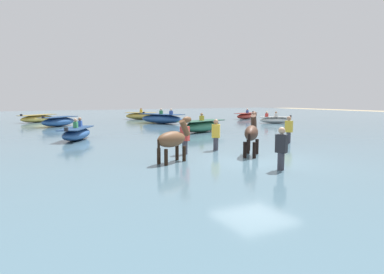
# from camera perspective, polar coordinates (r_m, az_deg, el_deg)

# --- Properties ---
(ground_plane) EXTENTS (120.00, 120.00, 0.00)m
(ground_plane) POSITION_cam_1_polar(r_m,az_deg,el_deg) (11.83, 10.76, -5.46)
(ground_plane) COLOR gray
(water_surface) EXTENTS (90.00, 90.00, 0.36)m
(water_surface) POSITION_cam_1_polar(r_m,az_deg,el_deg) (20.48, -6.95, 0.19)
(water_surface) COLOR #476675
(water_surface) RESTS_ON ground
(horse_lead_bay) EXTENTS (1.66, 0.99, 1.85)m
(horse_lead_bay) POSITION_cam_1_polar(r_m,az_deg,el_deg) (10.86, -3.28, -0.58)
(horse_lead_bay) COLOR brown
(horse_lead_bay) RESTS_ON ground
(horse_trailing_dark_bay) EXTENTS (1.49, 1.51, 1.96)m
(horse_trailing_dark_bay) POSITION_cam_1_polar(r_m,az_deg,el_deg) (12.34, 10.23, 0.51)
(horse_trailing_dark_bay) COLOR #382319
(horse_trailing_dark_bay) RESTS_ON ground
(boat_distant_west) EXTENTS (3.25, 2.78, 1.17)m
(boat_distant_west) POSITION_cam_1_polar(r_m,az_deg,el_deg) (34.31, -8.81, 3.61)
(boat_distant_west) COLOR gold
(boat_distant_west) RESTS_ON water_surface
(boat_near_starboard) EXTENTS (3.24, 4.31, 1.28)m
(boat_near_starboard) POSITION_cam_1_polar(r_m,az_deg,el_deg) (28.33, -5.28, 3.16)
(boat_near_starboard) COLOR #28518E
(boat_near_starboard) RESTS_ON water_surface
(boat_mid_channel) EXTENTS (3.54, 2.40, 1.09)m
(boat_mid_channel) POSITION_cam_1_polar(r_m,az_deg,el_deg) (35.19, 9.30, 3.61)
(boat_mid_channel) COLOR #BC382D
(boat_mid_channel) RESTS_ON water_surface
(boat_distant_east) EXTENTS (2.80, 2.07, 1.03)m
(boat_distant_east) POSITION_cam_1_polar(r_m,az_deg,el_deg) (29.41, 14.17, 2.88)
(boat_distant_east) COLOR silver
(boat_distant_east) RESTS_ON water_surface
(boat_mid_outer) EXTENTS (3.74, 2.40, 1.21)m
(boat_mid_outer) POSITION_cam_1_polar(r_m,az_deg,el_deg) (20.95, 1.67, 1.88)
(boat_mid_outer) COLOR #337556
(boat_mid_outer) RESTS_ON water_surface
(boat_near_port) EXTENTS (3.23, 3.20, 0.86)m
(boat_near_port) POSITION_cam_1_polar(r_m,az_deg,el_deg) (27.28, -22.01, 2.48)
(boat_near_port) COLOR #28518E
(boat_near_port) RESTS_ON water_surface
(boat_far_inshore) EXTENTS (2.30, 3.22, 1.10)m
(boat_far_inshore) POSITION_cam_1_polar(r_m,az_deg,el_deg) (17.90, -19.25, 0.56)
(boat_far_inshore) COLOR #28518E
(boat_far_inshore) RESTS_ON water_surface
(boat_far_offshore) EXTENTS (3.52, 3.39, 0.80)m
(boat_far_offshore) POSITION_cam_1_polar(r_m,az_deg,el_deg) (32.89, -25.04, 2.91)
(boat_far_offshore) COLOR gold
(boat_far_offshore) RESTS_ON water_surface
(person_onlooker_right) EXTENTS (0.35, 0.38, 1.63)m
(person_onlooker_right) POSITION_cam_1_polar(r_m,az_deg,el_deg) (12.46, -1.24, -0.69)
(person_onlooker_right) COLOR #383842
(person_onlooker_right) RESTS_ON ground
(person_onlooker_left) EXTENTS (0.28, 0.36, 1.63)m
(person_onlooker_left) POSITION_cam_1_polar(r_m,az_deg,el_deg) (16.31, 16.30, 0.76)
(person_onlooker_left) COLOR #383842
(person_onlooker_left) RESTS_ON ground
(person_wading_mid) EXTENTS (0.37, 0.36, 1.63)m
(person_wading_mid) POSITION_cam_1_polar(r_m,az_deg,el_deg) (13.46, 4.13, -0.17)
(person_wading_mid) COLOR #383842
(person_wading_mid) RESTS_ON ground
(person_spectator_far) EXTENTS (0.32, 0.38, 1.63)m
(person_spectator_far) POSITION_cam_1_polar(r_m,az_deg,el_deg) (10.04, 15.10, -2.69)
(person_spectator_far) COLOR #383842
(person_spectator_far) RESTS_ON ground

